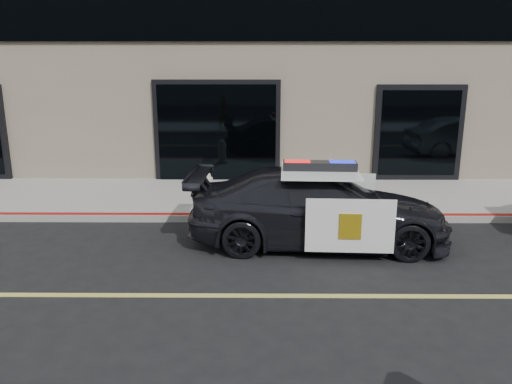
{
  "coord_description": "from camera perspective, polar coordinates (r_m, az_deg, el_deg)",
  "views": [
    {
      "loc": [
        0.17,
        -6.66,
        3.29
      ],
      "look_at": [
        0.1,
        2.2,
        1.0
      ],
      "focal_mm": 35.0,
      "sensor_mm": 36.0,
      "label": 1
    }
  ],
  "objects": [
    {
      "name": "sidewalk_n",
      "position": [
        12.34,
        -0.36,
        -0.62
      ],
      "size": [
        60.0,
        3.5,
        0.15
      ],
      "primitive_type": "cube",
      "color": "gray",
      "rests_on": "ground"
    },
    {
      "name": "police_car",
      "position": [
        9.33,
        7.15,
        -1.72
      ],
      "size": [
        2.47,
        4.98,
        1.57
      ],
      "color": "black",
      "rests_on": "ground"
    },
    {
      "name": "fire_hydrant",
      "position": [
        11.48,
        -5.7,
        0.41
      ],
      "size": [
        0.35,
        0.49,
        0.77
      ],
      "color": "beige",
      "rests_on": "sidewalk_n"
    },
    {
      "name": "ground",
      "position": [
        7.43,
        -0.93,
        -11.79
      ],
      "size": [
        120.0,
        120.0,
        0.0
      ],
      "primitive_type": "plane",
      "color": "black",
      "rests_on": "ground"
    }
  ]
}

